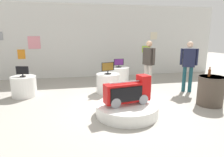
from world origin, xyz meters
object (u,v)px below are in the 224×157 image
main_display_pedestal (127,109)px  side_table_round (211,91)px  tv_on_center_rear (108,68)px  display_pedestal_right_rear (24,86)px  tv_on_right_rear (22,71)px  shopper_browsing_near_truck (189,63)px  display_pedestal_left_rear (119,75)px  bottle_on_side_table (209,73)px  shopper_browsing_rear (149,62)px  display_pedestal_center_rear (108,83)px  tv_on_left_rear (119,63)px  novelty_firetruck_tv (128,93)px

main_display_pedestal → side_table_round: side_table_round is taller
tv_on_center_rear → display_pedestal_right_rear: bearing=177.2°
display_pedestal_right_rear → tv_on_right_rear: bearing=-77.3°
shopper_browsing_near_truck → display_pedestal_left_rear: bearing=138.4°
display_pedestal_left_rear → side_table_round: bearing=-58.8°
bottle_on_side_table → shopper_browsing_rear: bearing=125.6°
tv_on_center_rear → bottle_on_side_table: bottle_on_side_table is taller
tv_on_center_rear → display_pedestal_right_rear: (-2.67, 0.13, -0.53)m
main_display_pedestal → display_pedestal_left_rear: bearing=79.8°
display_pedestal_right_rear → shopper_browsing_rear: bearing=-4.3°
display_pedestal_center_rear → side_table_round: 3.09m
tv_on_center_rear → bottle_on_side_table: size_ratio=1.67×
tv_on_left_rear → display_pedestal_center_rear: bearing=-118.0°
novelty_firetruck_tv → side_table_round: (2.41, 0.20, -0.14)m
novelty_firetruck_tv → shopper_browsing_rear: 2.21m
tv_on_left_rear → display_pedestal_center_rear: (-0.69, -1.30, -0.50)m
tv_on_right_rear → shopper_browsing_rear: (4.02, -0.30, 0.20)m
novelty_firetruck_tv → main_display_pedestal: bearing=172.6°
display_pedestal_left_rear → tv_on_right_rear: bearing=-160.7°
novelty_firetruck_tv → shopper_browsing_rear: size_ratio=0.67×
bottle_on_side_table → shopper_browsing_near_truck: size_ratio=0.15×
side_table_round → shopper_browsing_rear: size_ratio=0.47×
novelty_firetruck_tv → display_pedestal_left_rear: size_ratio=1.36×
display_pedestal_left_rear → bottle_on_side_table: 3.56m
tv_on_left_rear → display_pedestal_right_rear: bearing=-160.8°
display_pedestal_left_rear → shopper_browsing_rear: size_ratio=0.49×
main_display_pedestal → display_pedestal_left_rear: 3.31m
bottle_on_side_table → shopper_browsing_rear: shopper_browsing_rear is taller
display_pedestal_right_rear → bottle_on_side_table: bearing=-19.9°
main_display_pedestal → novelty_firetruck_tv: size_ratio=1.30×
main_display_pedestal → shopper_browsing_near_truck: size_ratio=0.88×
novelty_firetruck_tv → tv_on_center_rear: bearing=93.8°
display_pedestal_left_rear → display_pedestal_right_rear: size_ratio=1.12×
tv_on_center_rear → bottle_on_side_table: (2.46, -1.73, 0.06)m
tv_on_center_rear → shopper_browsing_near_truck: shopper_browsing_near_truck is taller
tv_on_left_rear → tv_on_right_rear: tv_on_left_rear is taller
side_table_round → display_pedestal_center_rear: bearing=145.4°
tv_on_left_rear → tv_on_center_rear: tv_on_center_rear is taller
main_display_pedestal → tv_on_right_rear: tv_on_right_rear is taller
main_display_pedestal → side_table_round: 2.46m
display_pedestal_left_rear → main_display_pedestal: bearing=-100.2°
tv_on_left_rear → shopper_browsing_near_truck: (1.97, -1.75, 0.18)m
novelty_firetruck_tv → tv_on_right_rear: (-2.80, 2.08, 0.26)m
display_pedestal_left_rear → display_pedestal_center_rear: bearing=-117.9°
main_display_pedestal → tv_on_right_rear: (-2.78, 2.08, 0.68)m
tv_on_right_rear → side_table_round: tv_on_right_rear is taller
novelty_firetruck_tv → tv_on_center_rear: size_ratio=2.65×
main_display_pedestal → tv_on_right_rear: bearing=143.2°
tv_on_left_rear → tv_on_center_rear: 1.47m
main_display_pedestal → display_pedestal_left_rear: display_pedestal_left_rear is taller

